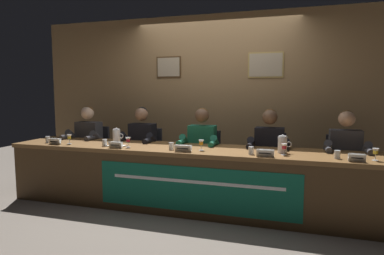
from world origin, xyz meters
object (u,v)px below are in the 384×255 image
(nameplate_center, at_px, (183,148))
(juice_glass_right, at_px, (284,147))
(panelist_center, at_px, (201,146))
(juice_glass_far_right, at_px, (376,152))
(water_cup_far_left, at_px, (48,140))
(nameplate_right, at_px, (265,153))
(juice_glass_left, at_px, (128,140))
(chair_far_right, at_px, (342,173))
(panelist_far_right, at_px, (346,154))
(water_cup_left, at_px, (105,143))
(water_cup_far_right, at_px, (337,155))
(conference_table, at_px, (189,168))
(water_pitcher_right_side, at_px, (282,144))
(panelist_far_left, at_px, (86,141))
(nameplate_far_right, at_px, (357,158))
(chair_center, at_px, (204,164))
(panelist_right, at_px, (269,150))
(nameplate_left, at_px, (116,145))
(water_cup_right, at_px, (251,151))
(chair_far_left, at_px, (94,156))
(juice_glass_far_left, at_px, (69,137))
(nameplate_far_left, at_px, (55,141))
(panelist_left, at_px, (140,143))
(chair_right, at_px, (269,168))
(juice_glass_center, at_px, (201,143))
(chair_left, at_px, (146,160))
(water_cup_center, at_px, (171,147))
(document_stack_left, at_px, (117,146))

(nameplate_center, relative_size, juice_glass_right, 1.58)
(panelist_center, relative_size, juice_glass_far_right, 9.81)
(water_cup_far_left, height_order, juice_glass_right, juice_glass_right)
(nameplate_right, bearing_deg, juice_glass_left, 175.98)
(chair_far_right, relative_size, panelist_far_right, 0.73)
(water_cup_left, relative_size, water_cup_far_right, 1.00)
(conference_table, distance_m, water_pitcher_right_side, 1.12)
(panelist_far_left, height_order, nameplate_far_right, panelist_far_left)
(chair_center, bearing_deg, panelist_right, -12.61)
(nameplate_left, distance_m, water_cup_right, 1.63)
(chair_far_left, relative_size, juice_glass_far_left, 7.17)
(nameplate_right, xyz_separation_m, water_pitcher_right_side, (0.16, 0.29, 0.05))
(nameplate_far_left, relative_size, water_cup_far_right, 1.99)
(juice_glass_far_left, xyz_separation_m, water_cup_left, (0.53, -0.01, -0.05))
(panelist_left, relative_size, juice_glass_far_right, 9.81)
(juice_glass_left, distance_m, water_cup_right, 1.51)
(chair_far_right, xyz_separation_m, panelist_far_right, (0.00, -0.20, 0.28))
(panelist_far_left, height_order, nameplate_right, panelist_far_left)
(juice_glass_right, bearing_deg, nameplate_far_right, -11.98)
(nameplate_left, relative_size, panelist_far_right, 0.14)
(nameplate_right, relative_size, water_pitcher_right_side, 0.88)
(juice_glass_left, height_order, chair_right, chair_right)
(panelist_left, height_order, panelist_far_right, same)
(panelist_far_left, height_order, water_cup_far_right, panelist_far_left)
(juice_glass_far_left, height_order, water_cup_right, juice_glass_far_left)
(juice_glass_left, distance_m, juice_glass_center, 0.92)
(conference_table, bearing_deg, nameplate_center, -97.07)
(juice_glass_far_left, xyz_separation_m, water_cup_far_left, (-0.35, 0.01, -0.05))
(panelist_left, height_order, panelist_right, same)
(nameplate_right, bearing_deg, panelist_far_left, 165.49)
(juice_glass_left, relative_size, panelist_center, 0.10)
(panelist_left, distance_m, water_pitcher_right_side, 2.00)
(chair_center, bearing_deg, chair_left, 180.00)
(nameplate_right, relative_size, water_cup_far_right, 2.16)
(nameplate_far_left, bearing_deg, water_cup_center, 2.72)
(panelist_left, bearing_deg, panelist_center, 0.00)
(document_stack_left, bearing_deg, panelist_left, 84.79)
(chair_right, height_order, water_cup_far_right, chair_right)
(chair_far_left, height_order, panelist_far_right, panelist_far_right)
(water_cup_far_left, height_order, juice_glass_far_right, juice_glass_far_right)
(panelist_right, bearing_deg, chair_far_right, 12.61)
(water_cup_far_right, bearing_deg, water_cup_left, -179.74)
(nameplate_center, distance_m, juice_glass_far_right, 1.99)
(conference_table, height_order, juice_glass_far_left, juice_glass_far_left)
(nameplate_far_left, xyz_separation_m, panelist_far_right, (3.56, 0.66, -0.08))
(panelist_right, xyz_separation_m, water_pitcher_right_side, (0.18, -0.40, 0.14))
(water_cup_left, bearing_deg, juice_glass_left, 0.73)
(chair_center, bearing_deg, nameplate_far_left, -154.23)
(chair_far_left, xyz_separation_m, juice_glass_far_left, (0.15, -0.77, 0.41))
(panelist_center, xyz_separation_m, nameplate_center, (-0.02, -0.67, 0.08))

